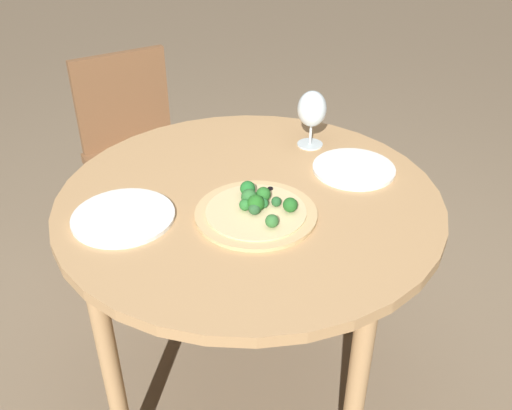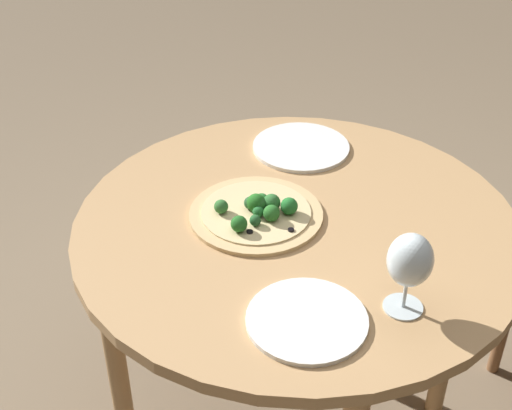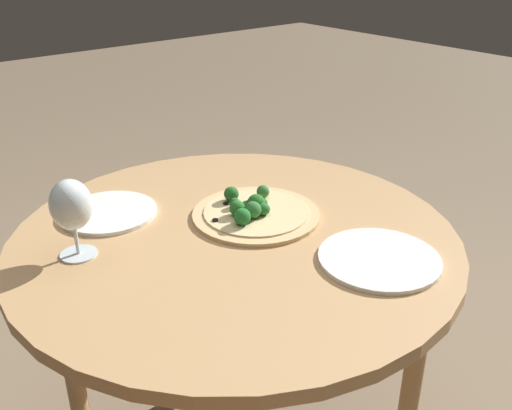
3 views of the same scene
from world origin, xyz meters
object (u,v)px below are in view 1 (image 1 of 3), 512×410
(plate_near, at_px, (123,217))
(wine_glass, at_px, (312,110))
(plate_far, at_px, (354,169))
(chair, at_px, (138,152))
(pizza, at_px, (257,209))

(plate_near, bearing_deg, wine_glass, 138.00)
(plate_near, xyz_separation_m, plate_far, (-0.33, 0.56, 0.00))
(chair, height_order, plate_near, chair)
(plate_near, bearing_deg, plate_far, 120.87)
(chair, relative_size, pizza, 2.75)
(pizza, height_order, plate_near, pizza)
(pizza, bearing_deg, chair, -142.13)
(plate_far, bearing_deg, pizza, -41.82)
(pizza, distance_m, plate_far, 0.35)
(chair, distance_m, plate_far, 1.04)
(plate_far, bearing_deg, wine_glass, -135.50)
(chair, relative_size, plate_far, 3.62)
(chair, relative_size, wine_glass, 4.87)
(plate_near, distance_m, plate_far, 0.65)
(wine_glass, bearing_deg, plate_far, 44.50)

